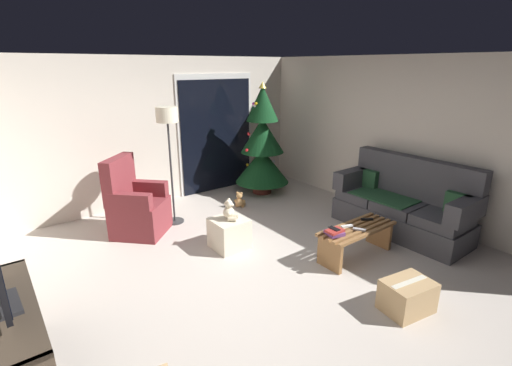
{
  "coord_description": "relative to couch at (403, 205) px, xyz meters",
  "views": [
    {
      "loc": [
        -2.41,
        -3.0,
        2.35
      ],
      "look_at": [
        0.4,
        0.7,
        0.85
      ],
      "focal_mm": 25.72,
      "sensor_mm": 36.0,
      "label": 1
    }
  ],
  "objects": [
    {
      "name": "patio_door_glass",
      "position": [
        -1.13,
        3.3,
        0.65
      ],
      "size": [
        1.5,
        0.02,
        2.1
      ],
      "primitive_type": "cube",
      "color": "black",
      "rests_on": "ground"
    },
    {
      "name": "armchair",
      "position": [
        -3.13,
        2.28,
        0.0
      ],
      "size": [
        0.97,
        0.97,
        1.13
      ],
      "color": "maroon",
      "rests_on": "ground"
    },
    {
      "name": "floor_lamp",
      "position": [
        -2.54,
        2.31,
        1.11
      ],
      "size": [
        0.32,
        0.32,
        1.78
      ],
      "color": "#2D2D30",
      "rests_on": "ground"
    },
    {
      "name": "book_stack",
      "position": [
        -1.56,
        -0.05,
        0.04
      ],
      "size": [
        0.23,
        0.23,
        0.07
      ],
      "color": "#6B3D7A",
      "rests_on": "coffee_table"
    },
    {
      "name": "remote_silver",
      "position": [
        -1.22,
        -0.16,
        0.02
      ],
      "size": [
        0.12,
        0.15,
        0.02
      ],
      "primitive_type": "cube",
      "rotation": [
        0.0,
        0.0,
        3.74
      ],
      "color": "#ADADB2",
      "rests_on": "coffee_table"
    },
    {
      "name": "cardboard_box_taped_mid_floor",
      "position": [
        -1.64,
        -1.09,
        -0.24
      ],
      "size": [
        0.53,
        0.43,
        0.33
      ],
      "color": "tan",
      "rests_on": "ground"
    },
    {
      "name": "cell_phone",
      "position": [
        -1.55,
        -0.04,
        0.08
      ],
      "size": [
        0.07,
        0.15,
        0.01
      ],
      "primitive_type": "cube",
      "rotation": [
        0.0,
        0.0,
        -0.02
      ],
      "color": "black",
      "rests_on": "book_stack"
    },
    {
      "name": "media_shelf",
      "position": [
        -4.85,
        0.13,
        -0.07
      ],
      "size": [
        0.4,
        1.4,
        0.7
      ],
      "color": "#382D23",
      "rests_on": "ground"
    },
    {
      "name": "remote_white",
      "position": [
        -1.26,
        -0.0,
        0.02
      ],
      "size": [
        0.16,
        0.09,
        0.02
      ],
      "primitive_type": "cube",
      "rotation": [
        0.0,
        0.0,
        1.26
      ],
      "color": "silver",
      "rests_on": "coffee_table"
    },
    {
      "name": "wall_right",
      "position": [
        0.54,
        0.33,
        0.85
      ],
      "size": [
        0.12,
        6.0,
        2.5
      ],
      "primitive_type": "cube",
      "color": "beige",
      "rests_on": "ground"
    },
    {
      "name": "teddy_bear_honey_by_tree",
      "position": [
        -1.38,
        2.21,
        -0.28
      ],
      "size": [
        0.22,
        0.21,
        0.29
      ],
      "color": "tan",
      "rests_on": "ground"
    },
    {
      "name": "patio_door_frame",
      "position": [
        -1.13,
        3.32,
        0.7
      ],
      "size": [
        1.6,
        0.02,
        2.2
      ],
      "primitive_type": "cube",
      "color": "silver",
      "rests_on": "ground"
    },
    {
      "name": "wall_back",
      "position": [
        -2.32,
        3.39,
        0.85
      ],
      "size": [
        5.72,
        0.12,
        2.5
      ],
      "primitive_type": "cube",
      "color": "beige",
      "rests_on": "ground"
    },
    {
      "name": "coffee_table",
      "position": [
        -1.17,
        -0.09,
        -0.13
      ],
      "size": [
        1.1,
        0.4,
        0.41
      ],
      "color": "olive",
      "rests_on": "ground"
    },
    {
      "name": "ottoman",
      "position": [
        -2.32,
        1.09,
        -0.2
      ],
      "size": [
        0.44,
        0.44,
        0.41
      ],
      "primitive_type": "cube",
      "color": "beige",
      "rests_on": "ground"
    },
    {
      "name": "teddy_bear_cream",
      "position": [
        -2.31,
        1.09,
        0.13
      ],
      "size": [
        0.21,
        0.21,
        0.29
      ],
      "color": "beige",
      "rests_on": "ottoman"
    },
    {
      "name": "remote_black",
      "position": [
        -0.88,
        -0.02,
        0.02
      ],
      "size": [
        0.15,
        0.13,
        0.02
      ],
      "primitive_type": "cube",
      "rotation": [
        0.0,
        0.0,
        0.94
      ],
      "color": "black",
      "rests_on": "coffee_table"
    },
    {
      "name": "couch",
      "position": [
        0.0,
        0.0,
        0.0
      ],
      "size": [
        0.79,
        1.94,
        1.08
      ],
      "color": "#3D3D42",
      "rests_on": "ground"
    },
    {
      "name": "christmas_tree",
      "position": [
        -0.59,
        2.59,
        0.52
      ],
      "size": [
        1.01,
        1.01,
        2.07
      ],
      "color": "#4C1E19",
      "rests_on": "ground"
    },
    {
      "name": "ground_plane",
      "position": [
        -2.32,
        0.33,
        -0.4
      ],
      "size": [
        7.0,
        7.0,
        0.0
      ],
      "primitive_type": "plane",
      "color": "#BCB2A8"
    }
  ]
}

